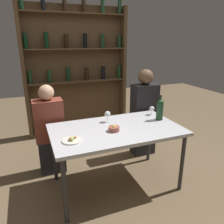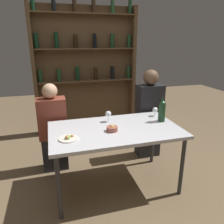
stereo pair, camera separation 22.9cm
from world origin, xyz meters
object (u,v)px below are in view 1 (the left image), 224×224
wine_glass_0 (108,114)px  wine_bottle (160,109)px  seated_person_left (50,133)px  snack_bowl (114,128)px  wine_glass_1 (152,109)px  food_plate_0 (72,140)px  seated_person_right (144,115)px

wine_glass_0 → wine_bottle: bearing=-14.3°
wine_glass_0 → seated_person_left: (-0.64, 0.36, -0.28)m
wine_bottle → wine_glass_0: bearing=165.7°
wine_bottle → snack_bowl: 0.67m
wine_glass_0 → wine_glass_1: size_ratio=1.17×
food_plate_0 → seated_person_left: size_ratio=0.17×
wine_glass_0 → seated_person_right: seated_person_right is taller
seated_person_left → seated_person_right: size_ratio=0.91×
wine_glass_0 → food_plate_0: bearing=-144.3°
snack_bowl → seated_person_left: seated_person_left is taller
wine_bottle → food_plate_0: 1.14m
snack_bowl → wine_glass_1: bearing=25.8°
food_plate_0 → wine_glass_0: bearing=35.7°
wine_glass_0 → seated_person_right: 0.82m
seated_person_left → wine_glass_0: bearing=-29.5°
wine_glass_1 → seated_person_left: seated_person_left is taller
food_plate_0 → wine_bottle: bearing=10.3°
snack_bowl → seated_person_left: 0.91m
snack_bowl → seated_person_right: seated_person_right is taller
food_plate_0 → seated_person_right: (1.21, 0.72, -0.13)m
wine_bottle → wine_glass_0: (-0.62, 0.16, -0.05)m
wine_glass_1 → snack_bowl: bearing=-154.2°
food_plate_0 → seated_person_left: bearing=100.9°
wine_bottle → seated_person_left: size_ratio=0.26×
wine_glass_1 → wine_glass_0: bearing=-176.6°
food_plate_0 → snack_bowl: bearing=9.5°
wine_bottle → wine_glass_0: wine_bottle is taller
wine_glass_0 → snack_bowl: wine_glass_0 is taller
wine_bottle → seated_person_left: seated_person_left is taller
wine_glass_0 → wine_glass_1: bearing=3.4°
seated_person_left → wine_glass_1: bearing=-14.4°
wine_glass_1 → snack_bowl: 0.73m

